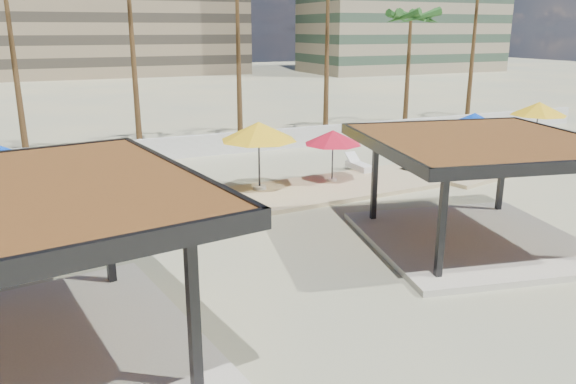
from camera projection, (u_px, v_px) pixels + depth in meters
name	position (u px, v px, depth m)	size (l,w,h in m)	color
ground	(346.00, 259.00, 17.26)	(200.00, 200.00, 0.00)	#CFBF89
promenade	(300.00, 188.00, 24.75)	(44.45, 7.97, 0.24)	#C6B284
boundary_wall	(204.00, 145.00, 31.13)	(56.00, 0.30, 1.20)	silver
pavilion_central	(478.00, 181.00, 18.00)	(8.27, 8.27, 3.56)	beige
pavilion_west	(3.00, 267.00, 11.02)	(8.83, 8.83, 3.91)	beige
umbrella_b	(259.00, 131.00, 23.52)	(3.74, 3.74, 2.92)	beige
umbrella_c	(333.00, 137.00, 24.94)	(2.67, 2.67, 2.33)	beige
umbrella_d	(474.00, 119.00, 29.76)	(3.23, 3.23, 2.37)	beige
umbrella_e	(539.00, 109.00, 31.31)	(3.66, 3.66, 2.74)	beige
lounger_b	(359.00, 166.00, 27.60)	(0.67, 1.88, 0.71)	white
lounger_c	(511.00, 154.00, 30.27)	(0.83, 1.97, 0.72)	white
lounger_d	(473.00, 158.00, 29.03)	(0.86, 2.28, 0.85)	white
palm_g	(411.00, 21.00, 37.02)	(3.00, 3.00, 8.46)	brown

